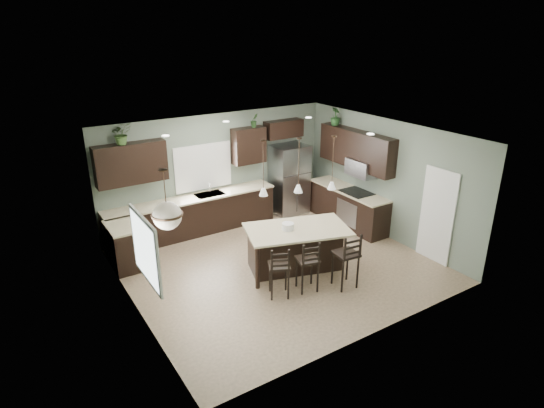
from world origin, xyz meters
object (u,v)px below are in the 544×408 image
Objects in this scene: refrigerator at (289,179)px; plant_back_left at (121,134)px; serving_dish at (288,226)px; bar_stool_left at (279,271)px; bar_stool_right at (346,260)px; bar_stool_center at (307,265)px; kitchen_island at (297,249)px.

plant_back_left is at bearing 177.39° from refrigerator.
plant_back_left reaches higher than serving_dish.
bar_stool_left is 4.42m from plant_back_left.
plant_back_left is at bearing 133.59° from bar_stool_right.
bar_stool_center is at bearing -97.38° from serving_dish.
bar_stool_left is (-2.51, -3.32, -0.40)m from refrigerator.
refrigerator is at bearing -2.61° from plant_back_left.
serving_dish is 1.08m from bar_stool_left.
refrigerator is 3.97m from bar_stool_center.
plant_back_left is at bearing 129.85° from serving_dish.
bar_stool_center is at bearing -93.93° from kitchen_island.
plant_back_left is (-2.34, 2.81, 1.64)m from serving_dish.
kitchen_island is at bearing -48.53° from plant_back_left.
refrigerator is 0.90× the size of kitchen_island.
refrigerator is 4.52m from plant_back_left.
bar_stool_center is 0.75m from bar_stool_right.
plant_back_left is at bearing 141.48° from bar_stool_left.
kitchen_island is at bearing 62.63° from bar_stool_left.
refrigerator is at bearing 78.88° from bar_stool_left.
refrigerator is 1.75× the size of bar_stool_center.
refrigerator is 7.71× the size of serving_dish.
refrigerator reaches higher than kitchen_island.
serving_dish is (-1.84, -2.62, 0.07)m from refrigerator.
kitchen_island is 1.13m from bar_stool_right.
serving_dish is at bearing 180.00° from kitchen_island.
kitchen_island is at bearing -121.63° from refrigerator.
bar_stool_left is at bearing -133.77° from serving_dish.
refrigerator reaches higher than serving_dish.
bar_stool_center is (0.57, -0.11, 0.01)m from bar_stool_left.
serving_dish is at bearing 72.23° from bar_stool_left.
plant_back_left reaches higher than bar_stool_left.
bar_stool_left reaches higher than kitchen_island.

